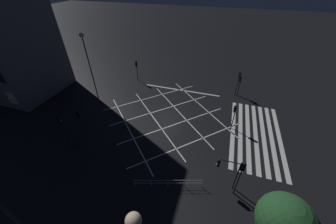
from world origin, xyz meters
TOP-DOWN VIEW (x-y plane):
  - ground_plane at (0.00, 0.00)m, footprint 200.00×200.00m
  - road_markings at (0.44, -7.71)m, footprint 18.96×23.82m
  - traffic_light_nw_cross at (-8.46, 9.09)m, footprint 0.36×0.39m
  - traffic_light_se_cross at (8.71, -8.89)m, footprint 0.36×0.39m
  - traffic_light_nw_main at (-7.43, 8.33)m, footprint 1.87×0.36m
  - traffic_light_sw_main at (-8.73, -9.01)m, footprint 0.39×0.36m
  - traffic_light_se_main at (8.59, -8.64)m, footprint 0.39×0.36m
  - traffic_light_median_south at (0.22, -8.32)m, footprint 0.36×0.39m
  - traffic_light_ne_main at (8.40, 8.44)m, footprint 0.39×0.36m
  - traffic_light_sw_cross at (-8.31, -7.89)m, footprint 0.36×1.98m
  - street_lamp_east at (-17.83, 1.16)m, footprint 0.55×0.55m
  - street_lamp_west at (0.29, 11.18)m, footprint 0.59×0.59m
  - street_tree_near at (-12.56, -11.21)m, footprint 3.33×3.33m
  - pedestrian_railing at (-10.00, -3.16)m, footprint 1.91×5.94m

SIDE VIEW (x-z plane):
  - ground_plane at x=0.00m, z-range 0.00..0.00m
  - road_markings at x=0.44m, z-range 0.00..0.01m
  - pedestrian_railing at x=-10.00m, z-range 0.15..1.20m
  - traffic_light_se_cross at x=8.71m, z-range 0.73..4.09m
  - traffic_light_median_south at x=0.22m, z-range 0.76..4.29m
  - traffic_light_sw_cross at x=-8.31m, z-range 0.83..4.46m
  - traffic_light_ne_main at x=8.40m, z-range 0.82..4.61m
  - traffic_light_se_main at x=8.59m, z-range 0.88..4.96m
  - traffic_light_sw_main at x=-8.73m, z-range 0.90..5.12m
  - traffic_light_nw_main at x=-7.43m, z-range 0.94..5.12m
  - traffic_light_nw_cross at x=-8.46m, z-range 0.92..5.23m
  - street_tree_near at x=-12.56m, z-range 1.35..7.41m
  - street_lamp_east at x=-17.83m, z-range 2.17..12.61m
  - street_lamp_west at x=0.29m, z-range 2.35..12.48m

